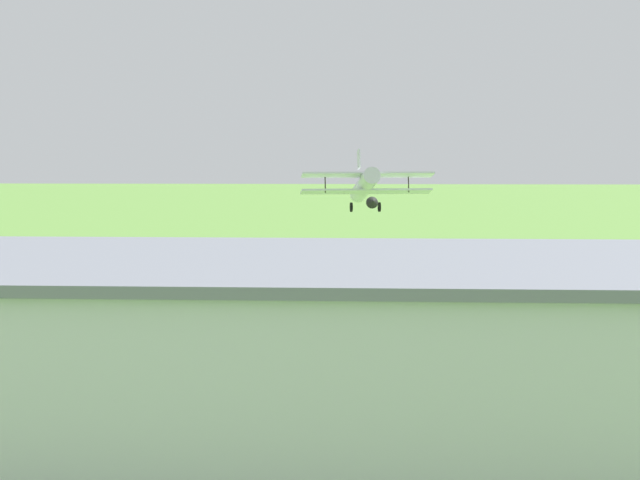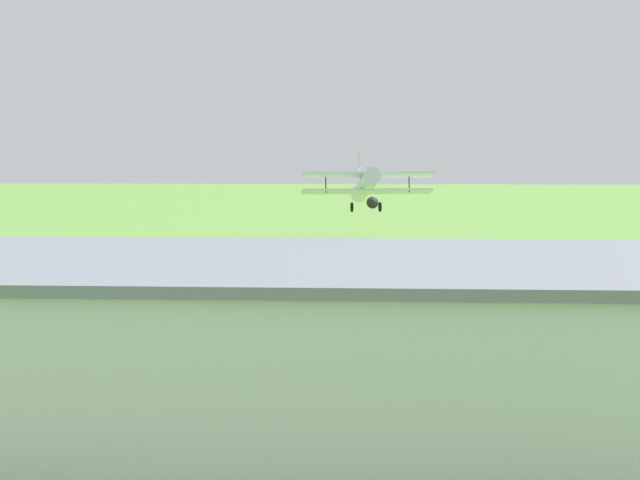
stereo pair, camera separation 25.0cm
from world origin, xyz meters
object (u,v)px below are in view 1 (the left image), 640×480
truck_box_grey (620,318)px  biplane (365,185)px  person_watching_takeoff (425,321)px  hangar (175,352)px

truck_box_grey → biplane: bearing=-53.3°
biplane → person_watching_takeoff: size_ratio=5.76×
hangar → truck_box_grey: size_ratio=5.74×
hangar → truck_box_grey: hangar is taller
hangar → biplane: size_ratio=4.37×
hangar → person_watching_takeoff: bearing=-116.3°
hangar → person_watching_takeoff: size_ratio=25.21×
hangar → biplane: bearing=-101.4°
hangar → biplane: biplane is taller
hangar → biplane: 33.74m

